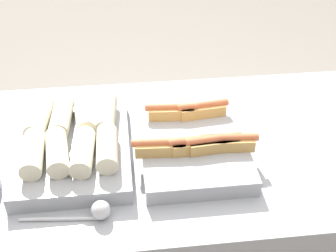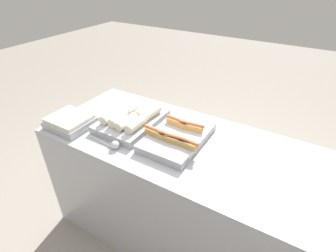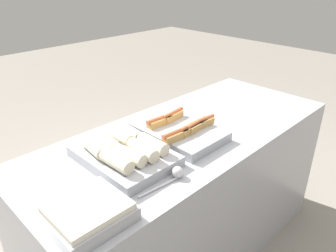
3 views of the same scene
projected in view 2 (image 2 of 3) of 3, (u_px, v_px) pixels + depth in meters
ground_plane at (184, 234)px, 2.02m from camera, size 12.00×12.00×0.00m
counter at (186, 194)px, 1.79m from camera, size 1.84×0.75×0.86m
tray_hotdogs at (178, 136)px, 1.57m from camera, size 0.36×0.47×0.10m
tray_wraps at (131, 119)px, 1.72m from camera, size 0.33×0.45×0.11m
tray_side_front at (70, 122)px, 1.71m from camera, size 0.27×0.24×0.07m
serving_spoon_near at (113, 145)px, 1.52m from camera, size 0.23×0.05×0.05m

